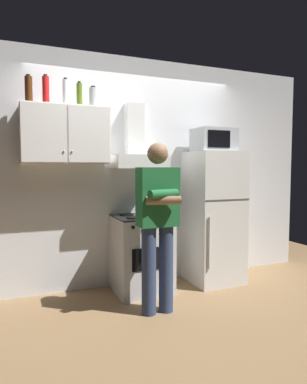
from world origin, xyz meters
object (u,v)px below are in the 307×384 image
object	(u,v)px
upper_cabinet	(65,135)
microwave	(214,140)
person_standing	(158,221)
bottle_rum_dark	(29,89)
bottle_vodka_clear	(66,93)
refrigerator	(214,217)
bottle_olive_oil	(79,95)
bottle_canister_steel	(93,98)
bottle_soda_red	(46,90)
stove_oven	(141,254)
range_hood	(137,151)
cooking_pot	(156,211)

from	to	relation	value
upper_cabinet	microwave	size ratio (longest dim) A/B	1.88
person_standing	bottle_rum_dark	distance (m)	1.83
bottle_rum_dark	bottle_vodka_clear	bearing A→B (deg)	6.77
refrigerator	bottle_olive_oil	size ratio (longest dim) A/B	5.94
bottle_olive_oil	bottle_canister_steel	size ratio (longest dim) A/B	1.13
bottle_soda_red	bottle_canister_steel	world-z (taller)	bottle_soda_red
bottle_rum_dark	bottle_olive_oil	world-z (taller)	bottle_rum_dark
refrigerator	bottle_rum_dark	size ratio (longest dim) A/B	5.72
stove_oven	bottle_soda_red	bearing A→B (deg)	173.87
bottle_soda_red	microwave	bearing A→B (deg)	-2.57
upper_cabinet	person_standing	size ratio (longest dim) A/B	0.55
person_standing	bottle_rum_dark	world-z (taller)	bottle_rum_dark
bottle_vodka_clear	microwave	bearing A→B (deg)	-3.83
range_hood	refrigerator	bearing A→B (deg)	-7.55
refrigerator	bottle_vodka_clear	world-z (taller)	bottle_vodka_clear
refrigerator	microwave	bearing A→B (deg)	90.90
stove_oven	range_hood	size ratio (longest dim) A/B	1.17
person_standing	bottle_canister_steel	world-z (taller)	bottle_canister_steel
cooking_pot	bottle_soda_red	size ratio (longest dim) A/B	1.03
range_hood	person_standing	distance (m)	1.01
person_standing	cooking_pot	size ratio (longest dim) A/B	5.33
range_hood	bottle_canister_steel	size ratio (longest dim) A/B	3.16
bottle_canister_steel	bottle_soda_red	bearing A→B (deg)	-174.97
person_standing	bottle_soda_red	xyz separation A→B (m)	(-0.94, 0.71, 1.29)
stove_oven	bottle_rum_dark	size ratio (longest dim) A/B	3.13
bottle_vodka_clear	bottle_olive_oil	bearing A→B (deg)	0.96
range_hood	cooking_pot	xyz separation A→B (m)	(0.13, -0.25, -0.67)
stove_oven	bottle_canister_steel	xyz separation A→B (m)	(-0.49, 0.15, 1.73)
upper_cabinet	bottle_vodka_clear	distance (m)	0.44
stove_oven	bottle_rum_dark	distance (m)	2.10
refrigerator	bottle_olive_oil	bearing A→B (deg)	175.09
bottle_soda_red	bottle_rum_dark	xyz separation A→B (m)	(-0.16, -0.01, -0.01)
range_hood	bottle_rum_dark	distance (m)	1.29
upper_cabinet	bottle_canister_steel	xyz separation A→B (m)	(0.31, 0.02, 0.41)
refrigerator	bottle_olive_oil	world-z (taller)	bottle_olive_oil
refrigerator	bottle_olive_oil	distance (m)	2.11
range_hood	microwave	bearing A→B (deg)	-6.46
bottle_canister_steel	upper_cabinet	bearing A→B (deg)	-175.46
upper_cabinet	cooking_pot	bearing A→B (deg)	-14.73
bottle_vodka_clear	stove_oven	bearing A→B (deg)	-9.76
upper_cabinet	stove_oven	bearing A→B (deg)	-8.90
bottle_vodka_clear	bottle_canister_steel	bearing A→B (deg)	2.78
stove_oven	bottle_vodka_clear	size ratio (longest dim) A/B	2.99
bottle_soda_red	person_standing	bearing A→B (deg)	-37.17
upper_cabinet	refrigerator	size ratio (longest dim) A/B	0.56
bottle_soda_red	bottle_olive_oil	distance (m)	0.35
range_hood	cooking_pot	distance (m)	0.72
refrigerator	bottle_canister_steel	xyz separation A→B (m)	(-1.44, 0.15, 1.36)
upper_cabinet	bottle_soda_red	size ratio (longest dim) A/B	3.01
bottle_canister_steel	refrigerator	bearing A→B (deg)	-5.89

